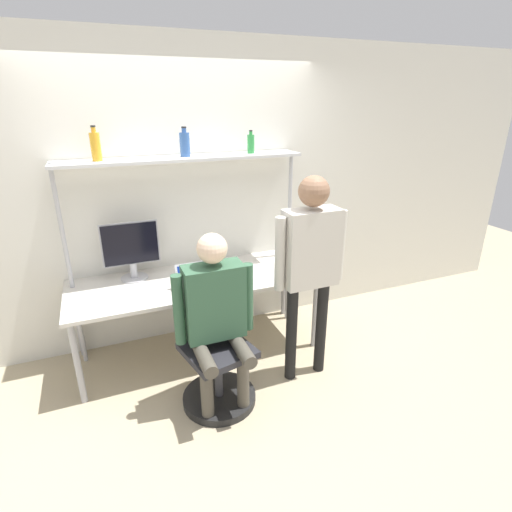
% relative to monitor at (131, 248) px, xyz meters
% --- Properties ---
extents(ground_plane, '(12.00, 12.00, 0.00)m').
position_rel_monitor_xyz_m(ground_plane, '(0.50, -0.63, -1.01)').
color(ground_plane, tan).
extents(wall_back, '(8.00, 0.06, 2.70)m').
position_rel_monitor_xyz_m(wall_back, '(0.50, 0.21, 0.34)').
color(wall_back, silver).
rests_on(wall_back, ground_plane).
extents(desk, '(2.14, 0.78, 0.73)m').
position_rel_monitor_xyz_m(desk, '(0.50, -0.22, -0.34)').
color(desk, beige).
rests_on(desk, ground_plane).
extents(shelf_unit, '(2.04, 0.31, 1.74)m').
position_rel_monitor_xyz_m(shelf_unit, '(0.50, 0.01, 0.53)').
color(shelf_unit, silver).
rests_on(shelf_unit, ground_plane).
extents(monitor, '(0.47, 0.23, 0.51)m').
position_rel_monitor_xyz_m(monitor, '(0.00, 0.00, 0.00)').
color(monitor, '#B7B7BC').
rests_on(monitor, desk).
extents(laptop, '(0.28, 0.22, 0.21)m').
position_rel_monitor_xyz_m(laptop, '(0.44, -0.41, -0.22)').
color(laptop, silver).
rests_on(laptop, desk).
extents(cell_phone, '(0.07, 0.15, 0.01)m').
position_rel_monitor_xyz_m(cell_phone, '(0.68, -0.42, -0.27)').
color(cell_phone, '#264C8C').
rests_on(cell_phone, desk).
extents(office_chair, '(0.56, 0.56, 0.94)m').
position_rel_monitor_xyz_m(office_chair, '(0.45, -0.89, -0.71)').
color(office_chair, black).
rests_on(office_chair, ground_plane).
extents(person_seated, '(0.59, 0.46, 1.36)m').
position_rel_monitor_xyz_m(person_seated, '(0.46, -0.94, -0.20)').
color(person_seated, '#4C473D').
rests_on(person_seated, ground_plane).
extents(person_standing, '(0.59, 0.23, 1.68)m').
position_rel_monitor_xyz_m(person_standing, '(1.23, -0.88, 0.08)').
color(person_standing, black).
rests_on(person_standing, ground_plane).
extents(bottle_amber, '(0.07, 0.07, 0.26)m').
position_rel_monitor_xyz_m(bottle_amber, '(-0.16, 0.01, 0.85)').
color(bottle_amber, gold).
rests_on(bottle_amber, shelf_unit).
extents(bottle_green, '(0.06, 0.06, 0.19)m').
position_rel_monitor_xyz_m(bottle_green, '(1.10, 0.01, 0.82)').
color(bottle_green, '#2D8C3F').
rests_on(bottle_green, shelf_unit).
extents(bottle_blue, '(0.08, 0.08, 0.24)m').
position_rel_monitor_xyz_m(bottle_blue, '(0.52, 0.01, 0.84)').
color(bottle_blue, '#335999').
rests_on(bottle_blue, shelf_unit).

